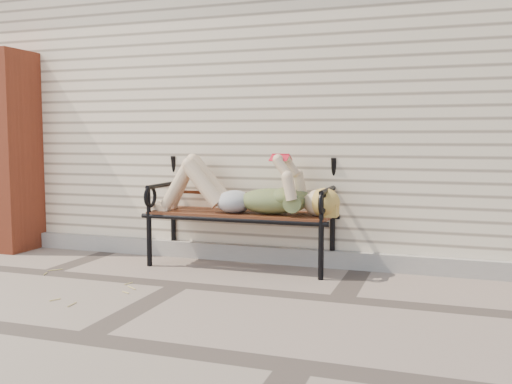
% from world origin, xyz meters
% --- Properties ---
extents(ground, '(80.00, 80.00, 0.00)m').
position_xyz_m(ground, '(0.00, 0.00, 0.00)').
color(ground, '#7D6B60').
rests_on(ground, ground).
extents(house_wall, '(8.00, 4.00, 3.00)m').
position_xyz_m(house_wall, '(0.00, 3.00, 1.50)').
color(house_wall, beige).
rests_on(house_wall, ground).
extents(foundation_strip, '(8.00, 0.10, 0.15)m').
position_xyz_m(foundation_strip, '(0.00, 0.97, 0.07)').
color(foundation_strip, '#AFA79E').
rests_on(foundation_strip, ground).
extents(brick_pillar, '(0.50, 0.50, 2.00)m').
position_xyz_m(brick_pillar, '(-2.30, 0.75, 1.00)').
color(brick_pillar, '#AE4327').
rests_on(brick_pillar, ground).
extents(garden_bench, '(1.76, 0.70, 1.14)m').
position_xyz_m(garden_bench, '(0.22, 0.85, 0.64)').
color(garden_bench, black).
rests_on(garden_bench, ground).
extents(reading_woman, '(1.66, 0.38, 0.52)m').
position_xyz_m(reading_woman, '(0.24, 0.71, 0.68)').
color(reading_woman, '#093445').
rests_on(reading_woman, ground).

